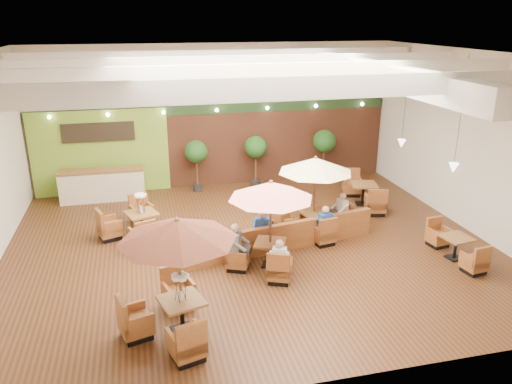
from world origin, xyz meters
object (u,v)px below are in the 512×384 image
object	(u,v)px
diner_0	(280,256)
diner_1	(262,227)
table_4	(455,248)
diner_2	(238,243)
table_0	(175,252)
table_5	(363,194)
topiary_0	(196,154)
diner_3	(324,221)
topiary_2	(324,143)
topiary_1	(256,149)
table_2	(315,181)
diner_4	(341,207)
table_1	(269,205)
service_counter	(102,185)
booth_divider	(281,238)
table_3	(134,223)

from	to	relation	value
diner_0	diner_1	size ratio (longest dim) A/B	0.93
table_4	diner_2	xyz separation A→B (m)	(-6.03, 0.80, 0.46)
table_0	table_5	size ratio (longest dim) A/B	0.98
topiary_0	diner_3	xyz separation A→B (m)	(3.04, -5.68, -0.75)
topiary_2	diner_1	bearing A→B (deg)	-125.02
table_0	topiary_1	xyz separation A→B (m)	(3.85, 9.07, -0.36)
table_2	diner_4	bearing A→B (deg)	-10.12
table_2	table_5	world-z (taller)	table_2
table_1	diner_2	world-z (taller)	table_1
service_counter	diner_2	size ratio (longest dim) A/B	3.49
booth_divider	topiary_2	size ratio (longest dim) A/B	2.83
table_4	diner_3	world-z (taller)	diner_3
diner_0	diner_3	size ratio (longest dim) A/B	0.95
service_counter	diner_1	xyz separation A→B (m)	(4.66, -5.52, 0.17)
table_0	diner_1	distance (m)	4.43
booth_divider	topiary_0	distance (m)	6.17
table_2	topiary_0	xyz separation A→B (m)	(-3.04, 4.77, -0.21)
diner_3	service_counter	bearing A→B (deg)	124.75
table_4	diner_4	distance (m)	3.56
table_5	topiary_0	xyz separation A→B (m)	(-5.62, 2.85, 1.12)
booth_divider	table_2	size ratio (longest dim) A/B	2.44
table_1	topiary_0	world-z (taller)	table_1
table_0	diner_3	distance (m)	5.80
table_2	topiary_2	xyz separation A→B (m)	(2.12, 4.77, -0.10)
table_3	diner_2	world-z (taller)	table_3
table_1	diner_4	xyz separation A→B (m)	(2.85, 1.84, -1.03)
topiary_2	diner_4	bearing A→B (deg)	-104.31
diner_0	diner_4	bearing A→B (deg)	66.12
topiary_1	diner_0	size ratio (longest dim) A/B	2.78
diner_3	booth_divider	bearing A→B (deg)	171.23
table_0	booth_divider	bearing A→B (deg)	28.79
table_2	diner_2	world-z (taller)	table_2
table_2	diner_3	world-z (taller)	table_2
topiary_2	service_counter	bearing A→B (deg)	-178.68
table_3	diner_3	xyz separation A→B (m)	(5.47, -1.86, 0.29)
service_counter	diner_2	world-z (taller)	diner_2
table_2	topiary_1	size ratio (longest dim) A/B	1.22
table_2	topiary_0	bearing A→B (deg)	112.38
table_2	diner_0	xyz separation A→B (m)	(-1.89, -2.74, -0.97)
table_4	diner_1	distance (m)	5.43
diner_1	table_4	bearing A→B (deg)	-178.44
table_1	diner_4	world-z (taller)	table_1
table_1	topiary_0	size ratio (longest dim) A/B	1.28
table_1	service_counter	bearing A→B (deg)	148.96
service_counter	diner_3	distance (m)	8.54
table_2	diner_2	bearing A→B (deg)	-156.57
table_4	topiary_0	distance (m)	9.80
booth_divider	topiary_1	distance (m)	5.97
topiary_2	table_5	bearing A→B (deg)	-80.90
topiary_1	diner_4	size ratio (longest dim) A/B	2.66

